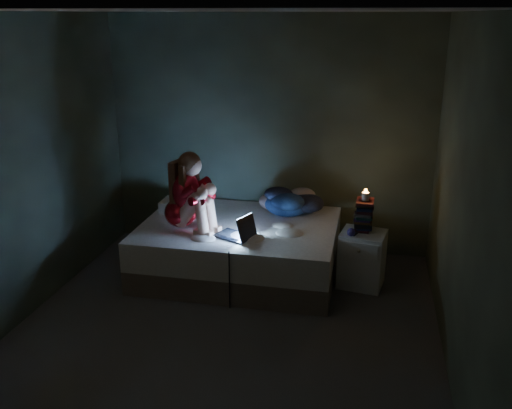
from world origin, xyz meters
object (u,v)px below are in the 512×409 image
(nightstand, at_px, (362,259))
(woman, at_px, (180,190))
(bed, at_px, (239,248))
(candle, at_px, (365,198))
(phone, at_px, (355,233))
(laptop, at_px, (234,225))

(nightstand, bearing_deg, woman, -163.87)
(bed, bearing_deg, woman, -156.25)
(candle, height_order, phone, candle)
(laptop, height_order, nightstand, laptop)
(candle, relative_size, phone, 0.57)
(nightstand, relative_size, candle, 7.02)
(candle, bearing_deg, nightstand, -85.56)
(bed, height_order, laptop, laptop)
(bed, bearing_deg, candle, 2.55)
(nightstand, xyz_separation_m, phone, (-0.09, -0.06, 0.29))
(nightstand, xyz_separation_m, candle, (-0.01, 0.08, 0.61))
(bed, distance_m, nightstand, 1.25)
(woman, height_order, laptop, woman)
(woman, xyz_separation_m, candle, (1.78, 0.29, -0.05))
(nightstand, bearing_deg, phone, -136.06)
(candle, distance_m, phone, 0.36)
(nightstand, distance_m, phone, 0.31)
(bed, xyz_separation_m, candle, (1.25, 0.06, 0.62))
(bed, relative_size, nightstand, 3.51)
(woman, distance_m, candle, 1.81)
(woman, xyz_separation_m, phone, (1.70, 0.15, -0.38))
(woman, xyz_separation_m, nightstand, (1.79, 0.21, -0.66))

